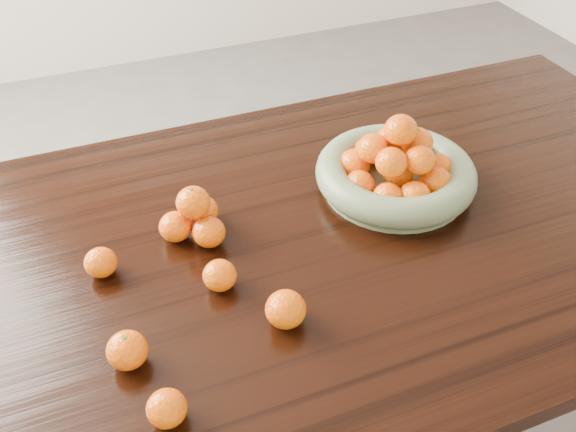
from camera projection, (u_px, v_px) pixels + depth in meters
name	position (u px, v px, depth m)	size (l,w,h in m)	color
dining_table	(293.00, 272.00, 1.32)	(2.00, 1.00, 0.75)	black
fruit_bowl	(396.00, 171.00, 1.36)	(0.34, 0.34, 0.18)	#687757
orange_pyramid	(195.00, 218.00, 1.24)	(0.13, 0.13, 0.11)	#FF6C07
loose_orange_0	(127.00, 350.00, 1.01)	(0.07, 0.07, 0.06)	#FF6C07
loose_orange_1	(167.00, 408.00, 0.93)	(0.06, 0.06, 0.06)	#FF6C07
loose_orange_2	(286.00, 309.00, 1.07)	(0.07, 0.07, 0.07)	#FF6C07
loose_orange_3	(101.00, 262.00, 1.17)	(0.06, 0.06, 0.06)	#FF6C07
loose_orange_4	(220.00, 275.00, 1.14)	(0.06, 0.06, 0.06)	#FF6C07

